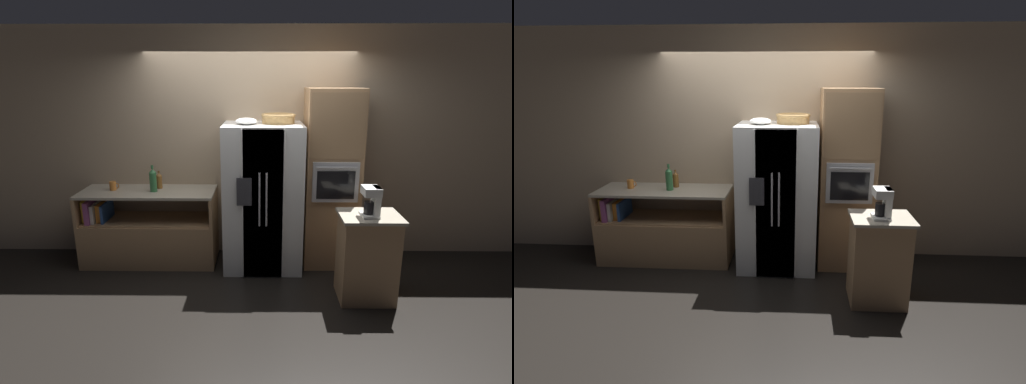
# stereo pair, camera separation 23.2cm
# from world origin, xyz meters

# --- Properties ---
(ground_plane) EXTENTS (20.00, 20.00, 0.00)m
(ground_plane) POSITION_xyz_m (0.00, 0.00, 0.00)
(ground_plane) COLOR black
(wall_back) EXTENTS (12.00, 0.06, 2.80)m
(wall_back) POSITION_xyz_m (0.00, 0.50, 1.40)
(wall_back) COLOR tan
(wall_back) RESTS_ON ground_plane
(counter_left) EXTENTS (1.60, 0.62, 0.90)m
(counter_left) POSITION_xyz_m (-1.24, 0.16, 0.33)
(counter_left) COLOR #A87F56
(counter_left) RESTS_ON ground_plane
(refrigerator) EXTENTS (0.90, 0.80, 1.70)m
(refrigerator) POSITION_xyz_m (0.16, 0.09, 0.85)
(refrigerator) COLOR white
(refrigerator) RESTS_ON ground_plane
(wall_oven) EXTENTS (0.62, 0.65, 2.09)m
(wall_oven) POSITION_xyz_m (0.96, 0.18, 1.05)
(wall_oven) COLOR #A87F56
(wall_oven) RESTS_ON ground_plane
(island_counter) EXTENTS (0.59, 0.48, 0.90)m
(island_counter) POSITION_xyz_m (1.21, -0.70, 0.45)
(island_counter) COLOR #A87F56
(island_counter) RESTS_ON ground_plane
(wicker_basket) EXTENTS (0.39, 0.39, 0.11)m
(wicker_basket) POSITION_xyz_m (0.33, 0.15, 1.76)
(wicker_basket) COLOR tan
(wicker_basket) RESTS_ON refrigerator
(fruit_bowl) EXTENTS (0.24, 0.24, 0.07)m
(fruit_bowl) POSITION_xyz_m (-0.03, 0.03, 1.74)
(fruit_bowl) COLOR white
(fruit_bowl) RESTS_ON refrigerator
(bottle_tall) EXTENTS (0.07, 0.07, 0.22)m
(bottle_tall) POSITION_xyz_m (-1.11, 0.28, 1.00)
(bottle_tall) COLOR brown
(bottle_tall) RESTS_ON counter_left
(bottle_short) EXTENTS (0.08, 0.08, 0.32)m
(bottle_short) POSITION_xyz_m (-1.14, 0.13, 1.04)
(bottle_short) COLOR #33723F
(bottle_short) RESTS_ON counter_left
(mug) EXTENTS (0.11, 0.08, 0.11)m
(mug) POSITION_xyz_m (-1.64, 0.19, 0.96)
(mug) COLOR orange
(mug) RESTS_ON counter_left
(coffee_maker) EXTENTS (0.16, 0.21, 0.29)m
(coffee_maker) POSITION_xyz_m (1.21, -0.73, 1.07)
(coffee_maker) COLOR white
(coffee_maker) RESTS_ON island_counter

